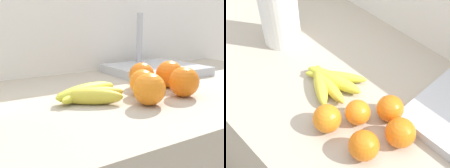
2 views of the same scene
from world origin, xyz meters
The scene contains 8 objects.
wall_back centered at (0.00, 0.36, 0.65)m, with size 2.09×0.06×1.30m, color silver.
banana_bunch centered at (-0.04, -0.03, 0.93)m, with size 0.20×0.20×0.04m.
orange_right centered at (0.11, -0.06, 0.95)m, with size 0.07×0.07×0.07m, color orange.
orange_back_right centered at (0.24, -0.03, 0.95)m, with size 0.08×0.08×0.08m, color orange.
orange_center centered at (0.16, 0.01, 0.95)m, with size 0.08×0.08×0.08m, color orange.
orange_back_left centered at (0.07, -0.14, 0.95)m, with size 0.08×0.08×0.08m, color orange.
orange_far_right centered at (0.20, -0.13, 0.95)m, with size 0.08×0.08×0.08m, color orange.
sink_basin centered at (0.35, 0.16, 0.93)m, with size 0.32×0.29×0.23m.
Camera 1 is at (-0.36, -0.65, 1.12)m, focal length 45.76 mm.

